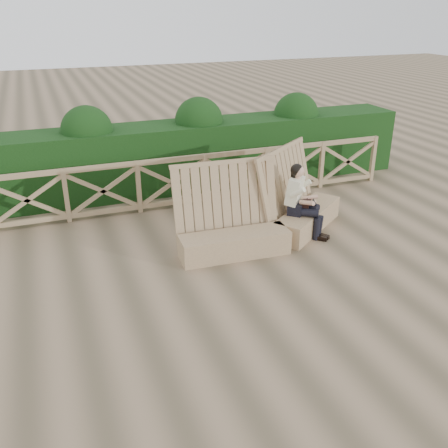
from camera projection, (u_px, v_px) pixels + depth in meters
name	position (u px, v px, depth m)	size (l,w,h in m)	color
ground	(234.00, 287.00, 7.65)	(60.00, 60.00, 0.00)	brown
bench	(270.00, 220.00, 9.03)	(3.58, 1.77, 1.55)	#8B6B4F
woman	(301.00, 198.00, 9.11)	(0.78, 0.81, 1.37)	black
guardrail	(172.00, 183.00, 10.42)	(10.10, 0.09, 1.10)	#927655
hedge	(158.00, 158.00, 11.36)	(12.00, 1.20, 1.50)	black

